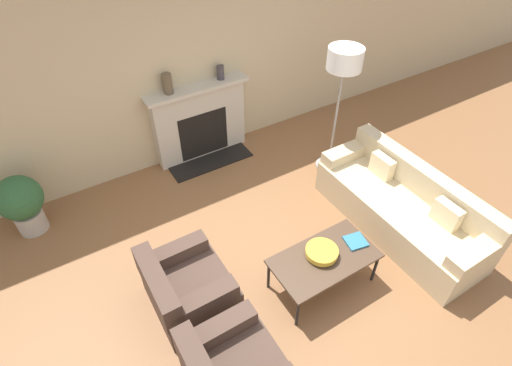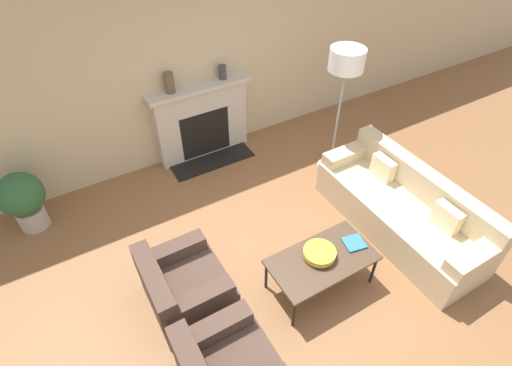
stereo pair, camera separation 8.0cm
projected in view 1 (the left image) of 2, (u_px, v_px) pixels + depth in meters
ground_plane at (293, 280)px, 4.49m from camera, size 18.00×18.00×0.00m
wall_back at (178, 65)px, 5.31m from camera, size 18.00×0.06×2.90m
fireplace at (200, 123)px, 5.88m from camera, size 1.51×0.59×1.15m
couch at (402, 208)px, 4.91m from camera, size 0.82×2.21×0.80m
armchair_far at (186, 289)px, 4.09m from camera, size 0.79×0.86×0.71m
coffee_table at (324, 259)px, 4.18m from camera, size 1.13×0.61×0.46m
bowl at (322, 252)px, 4.15m from camera, size 0.34×0.34×0.09m
book at (356, 241)px, 4.31m from camera, size 0.25×0.25×0.02m
floor_lamp at (343, 70)px, 4.98m from camera, size 0.45×0.45×1.83m
mantel_vase_left at (167, 84)px, 5.24m from camera, size 0.13×0.13×0.28m
mantel_vase_center_left at (220, 72)px, 5.58m from camera, size 0.11×0.11×0.20m
potted_plant at (21, 202)px, 4.76m from camera, size 0.54×0.54×0.81m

